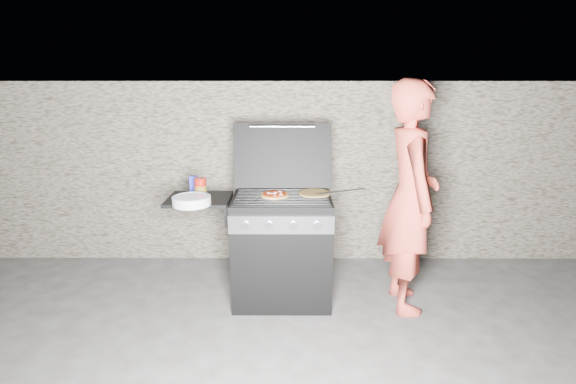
{
  "coord_description": "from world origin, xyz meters",
  "views": [
    {
      "loc": [
        0.06,
        -3.48,
        1.88
      ],
      "look_at": [
        0.05,
        0.0,
        0.95
      ],
      "focal_mm": 28.0,
      "sensor_mm": 36.0,
      "label": 1
    }
  ],
  "objects_px": {
    "sauce_jar": "(200,187)",
    "person": "(410,198)",
    "gas_grill": "(252,249)",
    "pizza_topped": "(275,195)"
  },
  "relations": [
    {
      "from": "gas_grill",
      "to": "person",
      "type": "height_order",
      "value": "person"
    },
    {
      "from": "gas_grill",
      "to": "sauce_jar",
      "type": "bearing_deg",
      "value": 171.21
    },
    {
      "from": "sauce_jar",
      "to": "person",
      "type": "distance_m",
      "value": 1.69
    },
    {
      "from": "sauce_jar",
      "to": "person",
      "type": "bearing_deg",
      "value": -4.43
    },
    {
      "from": "gas_grill",
      "to": "pizza_topped",
      "type": "bearing_deg",
      "value": 5.04
    },
    {
      "from": "pizza_topped",
      "to": "sauce_jar",
      "type": "height_order",
      "value": "sauce_jar"
    },
    {
      "from": "gas_grill",
      "to": "person",
      "type": "relative_size",
      "value": 0.73
    },
    {
      "from": "pizza_topped",
      "to": "person",
      "type": "height_order",
      "value": "person"
    },
    {
      "from": "gas_grill",
      "to": "sauce_jar",
      "type": "xyz_separation_m",
      "value": [
        -0.42,
        0.06,
        0.52
      ]
    },
    {
      "from": "person",
      "to": "sauce_jar",
      "type": "bearing_deg",
      "value": 84.68
    }
  ]
}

